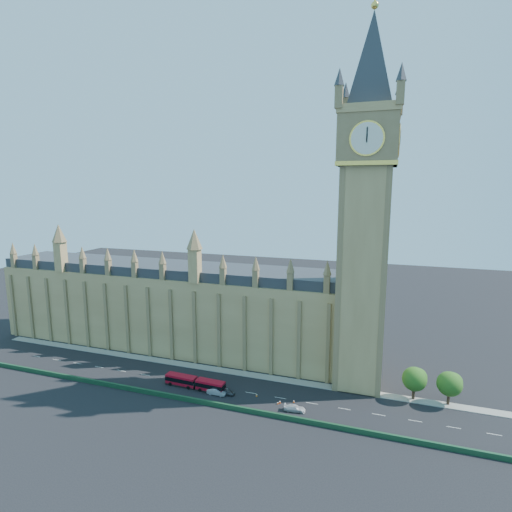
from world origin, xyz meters
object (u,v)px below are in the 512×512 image
(car_white, at_px, (295,408))
(red_bus, at_px, (195,383))
(car_grey, at_px, (227,392))
(car_silver, at_px, (217,392))

(car_white, bearing_deg, red_bus, 77.39)
(red_bus, xyz_separation_m, car_grey, (9.37, -0.35, -0.82))
(red_bus, bearing_deg, car_silver, -8.10)
(car_grey, bearing_deg, red_bus, 92.76)
(car_silver, bearing_deg, car_white, -93.71)
(red_bus, distance_m, car_silver, 7.06)
(car_grey, bearing_deg, car_silver, 115.81)
(car_grey, height_order, car_white, car_white)
(car_white, bearing_deg, car_silver, 79.24)
(car_silver, xyz_separation_m, car_white, (20.90, -1.19, -0.08))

